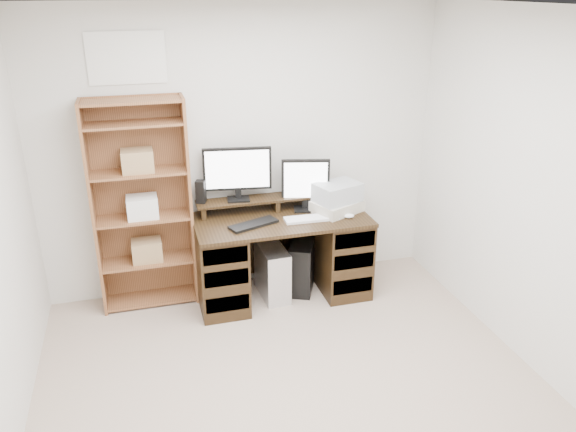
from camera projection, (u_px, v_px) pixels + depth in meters
name	position (u px, v px, depth m)	size (l,w,h in m)	color
room	(312.00, 249.00, 3.11)	(3.54, 4.04, 2.54)	tan
desk	(282.00, 255.00, 4.97)	(1.50, 0.70, 0.75)	black
riser_shelf	(275.00, 199.00, 4.98)	(1.40, 0.22, 0.12)	black
monitor_wide	(237.00, 171.00, 4.80)	(0.58, 0.17, 0.46)	black
monitor_small	(306.00, 183.00, 4.91)	(0.42, 0.20, 0.46)	black
speaker	(201.00, 192.00, 4.79)	(0.08, 0.08, 0.20)	black
keyboard_black	(254.00, 224.00, 4.67)	(0.42, 0.14, 0.02)	black
keyboard_white	(311.00, 218.00, 4.78)	(0.46, 0.14, 0.02)	white
mouse	(349.00, 216.00, 4.82)	(0.09, 0.06, 0.04)	white
printer	(337.00, 206.00, 4.94)	(0.40, 0.30, 0.10)	#BBB5A3
basket	(337.00, 192.00, 4.89)	(0.38, 0.27, 0.16)	#A8AEB3
tower_silver	(272.00, 271.00, 5.01)	(0.21, 0.47, 0.47)	silver
tower_black	(302.00, 264.00, 5.14)	(0.37, 0.51, 0.47)	black
bookshelf	(142.00, 204.00, 4.67)	(0.80, 0.30, 1.80)	brown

